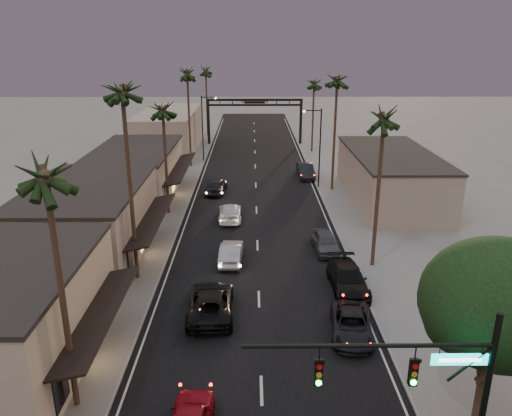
{
  "coord_description": "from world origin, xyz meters",
  "views": [
    {
      "loc": [
        -0.43,
        -10.1,
        16.21
      ],
      "look_at": [
        -0.1,
        30.29,
        2.5
      ],
      "focal_mm": 35.0,
      "sensor_mm": 36.0,
      "label": 1
    }
  ],
  "objects_px": {
    "streetlight_left": "(204,123)",
    "curbside_black": "(348,279)",
    "curbside_near": "(351,325)",
    "streetlight_right": "(318,142)",
    "oncoming_silver": "(231,252)",
    "palm_la": "(44,167)",
    "palm_rb": "(337,77)",
    "arch": "(255,110)",
    "palm_far": "(206,69)",
    "oncoming_pickup": "(211,302)",
    "palm_rc": "(314,81)",
    "traffic_signal": "(432,384)",
    "corner_tree": "(499,308)",
    "palm_ra": "(385,113)",
    "palm_lc": "(162,105)",
    "palm_ld": "(187,71)",
    "palm_lb": "(122,87)"
  },
  "relations": [
    {
      "from": "palm_la",
      "to": "palm_lc",
      "type": "distance_m",
      "value": 27.02
    },
    {
      "from": "streetlight_right",
      "to": "oncoming_silver",
      "type": "bearing_deg",
      "value": -114.01
    },
    {
      "from": "streetlight_left",
      "to": "palm_ld",
      "type": "height_order",
      "value": "palm_ld"
    },
    {
      "from": "palm_ra",
      "to": "traffic_signal",
      "type": "bearing_deg",
      "value": -98.28
    },
    {
      "from": "arch",
      "to": "palm_rc",
      "type": "xyz_separation_m",
      "value": [
        8.6,
        -6.0,
        4.94
      ]
    },
    {
      "from": "palm_lc",
      "to": "palm_rc",
      "type": "bearing_deg",
      "value": 58.44
    },
    {
      "from": "traffic_signal",
      "to": "curbside_black",
      "type": "height_order",
      "value": "traffic_signal"
    },
    {
      "from": "streetlight_right",
      "to": "palm_rc",
      "type": "relative_size",
      "value": 0.74
    },
    {
      "from": "palm_la",
      "to": "palm_rb",
      "type": "bearing_deg",
      "value": 63.83
    },
    {
      "from": "curbside_black",
      "to": "oncoming_pickup",
      "type": "bearing_deg",
      "value": -162.15
    },
    {
      "from": "curbside_near",
      "to": "curbside_black",
      "type": "distance_m",
      "value": 5.56
    },
    {
      "from": "palm_ra",
      "to": "palm_rb",
      "type": "bearing_deg",
      "value": 90.0
    },
    {
      "from": "corner_tree",
      "to": "oncoming_pickup",
      "type": "height_order",
      "value": "corner_tree"
    },
    {
      "from": "streetlight_right",
      "to": "oncoming_pickup",
      "type": "bearing_deg",
      "value": -109.58
    },
    {
      "from": "arch",
      "to": "palm_far",
      "type": "distance_m",
      "value": 12.96
    },
    {
      "from": "oncoming_pickup",
      "to": "traffic_signal",
      "type": "bearing_deg",
      "value": 121.69
    },
    {
      "from": "corner_tree",
      "to": "streetlight_right",
      "type": "xyz_separation_m",
      "value": [
        -2.56,
        37.55,
        -0.65
      ]
    },
    {
      "from": "arch",
      "to": "palm_lc",
      "type": "xyz_separation_m",
      "value": [
        -8.6,
        -34.0,
        4.94
      ]
    },
    {
      "from": "arch",
      "to": "streetlight_left",
      "type": "bearing_deg",
      "value": -119.97
    },
    {
      "from": "traffic_signal",
      "to": "palm_lc",
      "type": "bearing_deg",
      "value": 114.06
    },
    {
      "from": "palm_ld",
      "to": "oncoming_silver",
      "type": "bearing_deg",
      "value": -77.72
    },
    {
      "from": "palm_rb",
      "to": "oncoming_silver",
      "type": "height_order",
      "value": "palm_rb"
    },
    {
      "from": "streetlight_left",
      "to": "palm_la",
      "type": "distance_m",
      "value": 49.41
    },
    {
      "from": "palm_rb",
      "to": "arch",
      "type": "bearing_deg",
      "value": 108.3
    },
    {
      "from": "arch",
      "to": "palm_ld",
      "type": "distance_m",
      "value": 18.61
    },
    {
      "from": "corner_tree",
      "to": "streetlight_left",
      "type": "height_order",
      "value": "streetlight_left"
    },
    {
      "from": "arch",
      "to": "palm_rc",
      "type": "relative_size",
      "value": 1.25
    },
    {
      "from": "arch",
      "to": "palm_rb",
      "type": "xyz_separation_m",
      "value": [
        8.6,
        -26.0,
        6.88
      ]
    },
    {
      "from": "streetlight_left",
      "to": "palm_rc",
      "type": "relative_size",
      "value": 0.74
    },
    {
      "from": "palm_la",
      "to": "palm_ra",
      "type": "xyz_separation_m",
      "value": [
        17.2,
        15.0,
        0.0
      ]
    },
    {
      "from": "curbside_near",
      "to": "curbside_black",
      "type": "bearing_deg",
      "value": 88.98
    },
    {
      "from": "streetlight_right",
      "to": "oncoming_pickup",
      "type": "distance_m",
      "value": 29.92
    },
    {
      "from": "palm_rc",
      "to": "curbside_black",
      "type": "distance_m",
      "value": 44.88
    },
    {
      "from": "arch",
      "to": "palm_rc",
      "type": "height_order",
      "value": "palm_rc"
    },
    {
      "from": "corner_tree",
      "to": "streetlight_left",
      "type": "distance_m",
      "value": 53.15
    },
    {
      "from": "palm_rc",
      "to": "oncoming_pickup",
      "type": "relative_size",
      "value": 2.06
    },
    {
      "from": "streetlight_left",
      "to": "curbside_black",
      "type": "relative_size",
      "value": 1.6
    },
    {
      "from": "oncoming_pickup",
      "to": "palm_rb",
      "type": "bearing_deg",
      "value": -115.12
    },
    {
      "from": "streetlight_right",
      "to": "oncoming_silver",
      "type": "distance_m",
      "value": 22.5
    },
    {
      "from": "palm_ra",
      "to": "oncoming_silver",
      "type": "bearing_deg",
      "value": 175.31
    },
    {
      "from": "palm_far",
      "to": "oncoming_pickup",
      "type": "height_order",
      "value": "palm_far"
    },
    {
      "from": "streetlight_left",
      "to": "palm_far",
      "type": "bearing_deg",
      "value": 93.95
    },
    {
      "from": "palm_lb",
      "to": "oncoming_pickup",
      "type": "xyz_separation_m",
      "value": [
        5.61,
        -4.87,
        -12.56
      ]
    },
    {
      "from": "curbside_black",
      "to": "arch",
      "type": "bearing_deg",
      "value": 95.72
    },
    {
      "from": "streetlight_right",
      "to": "palm_lc",
      "type": "height_order",
      "value": "palm_lc"
    },
    {
      "from": "streetlight_left",
      "to": "curbside_near",
      "type": "distance_m",
      "value": 45.17
    },
    {
      "from": "traffic_signal",
      "to": "palm_ra",
      "type": "relative_size",
      "value": 0.64
    },
    {
      "from": "oncoming_silver",
      "to": "palm_ra",
      "type": "bearing_deg",
      "value": 177.58
    },
    {
      "from": "palm_far",
      "to": "palm_ld",
      "type": "bearing_deg",
      "value": -90.75
    },
    {
      "from": "streetlight_left",
      "to": "palm_la",
      "type": "height_order",
      "value": "palm_la"
    }
  ]
}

